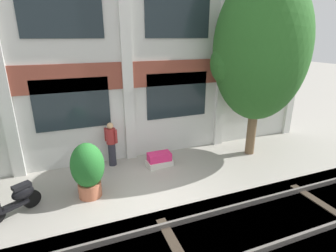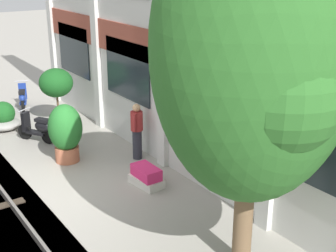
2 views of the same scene
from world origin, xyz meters
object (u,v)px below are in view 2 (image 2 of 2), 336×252
(potted_plant_ribbed_drum, at_px, (65,131))
(potted_plant_wide_bowl, at_px, (4,118))
(scooter_near_curb, at_px, (23,98))
(scooter_second_parked, at_px, (38,128))
(resident_by_doorway, at_px, (137,130))
(potted_plant_square_trough, at_px, (146,176))
(broadleaf_tree, at_px, (253,55))
(potted_plant_tall_urn, at_px, (56,84))

(potted_plant_ribbed_drum, bearing_deg, potted_plant_wide_bowl, -168.85)
(potted_plant_ribbed_drum, height_order, scooter_near_curb, potted_plant_ribbed_drum)
(scooter_near_curb, relative_size, scooter_second_parked, 1.08)
(scooter_second_parked, height_order, resident_by_doorway, resident_by_doorway)
(potted_plant_wide_bowl, bearing_deg, potted_plant_ribbed_drum, 11.15)
(potted_plant_square_trough, relative_size, potted_plant_wide_bowl, 0.92)
(scooter_second_parked, distance_m, resident_by_doorway, 3.36)
(potted_plant_square_trough, relative_size, scooter_near_curb, 0.71)
(broadleaf_tree, bearing_deg, potted_plant_ribbed_drum, -172.92)
(potted_plant_square_trough, bearing_deg, potted_plant_wide_bowl, -164.01)
(potted_plant_wide_bowl, xyz_separation_m, scooter_second_parked, (1.68, 0.54, 0.05))
(broadleaf_tree, distance_m, potted_plant_ribbed_drum, 6.88)
(potted_plant_tall_urn, height_order, potted_plant_ribbed_drum, potted_plant_tall_urn)
(broadleaf_tree, height_order, resident_by_doorway, broadleaf_tree)
(potted_plant_square_trough, relative_size, potted_plant_ribbed_drum, 0.58)
(scooter_near_curb, bearing_deg, potted_plant_ribbed_drum, -165.94)
(resident_by_doorway, bearing_deg, potted_plant_wide_bowl, -14.41)
(broadleaf_tree, relative_size, potted_plant_square_trough, 6.91)
(resident_by_doorway, bearing_deg, potted_plant_tall_urn, -32.96)
(resident_by_doorway, bearing_deg, scooter_near_curb, -31.82)
(potted_plant_square_trough, distance_m, potted_plant_ribbed_drum, 2.75)
(potted_plant_tall_urn, distance_m, scooter_second_parked, 1.95)
(potted_plant_wide_bowl, relative_size, resident_by_doorway, 0.64)
(potted_plant_tall_urn, distance_m, resident_by_doorway, 4.12)
(potted_plant_ribbed_drum, bearing_deg, broadleaf_tree, 7.08)
(broadleaf_tree, height_order, scooter_near_curb, broadleaf_tree)
(potted_plant_ribbed_drum, xyz_separation_m, scooter_near_curb, (-5.28, 0.51, -0.43))
(broadleaf_tree, xyz_separation_m, potted_plant_square_trough, (-3.67, 0.26, -3.64))
(potted_plant_tall_urn, relative_size, potted_plant_wide_bowl, 1.85)
(potted_plant_tall_urn, height_order, potted_plant_wide_bowl, potted_plant_tall_urn)
(broadleaf_tree, bearing_deg, potted_plant_tall_urn, 178.47)
(scooter_near_curb, xyz_separation_m, scooter_second_parked, (3.44, -0.67, 0.00))
(potted_plant_ribbed_drum, xyz_separation_m, resident_by_doorway, (0.94, 1.69, -0.02))
(broadleaf_tree, bearing_deg, scooter_near_curb, -178.74)
(broadleaf_tree, height_order, potted_plant_ribbed_drum, broadleaf_tree)
(potted_plant_ribbed_drum, relative_size, scooter_near_curb, 1.22)
(potted_plant_ribbed_drum, bearing_deg, scooter_second_parked, -175.17)
(potted_plant_tall_urn, bearing_deg, resident_by_doorway, 9.55)
(scooter_second_parked, bearing_deg, potted_plant_ribbed_drum, 154.20)
(potted_plant_wide_bowl, height_order, scooter_second_parked, scooter_second_parked)
(broadleaf_tree, distance_m, potted_plant_tall_urn, 9.56)
(potted_plant_wide_bowl, distance_m, scooter_second_parked, 1.76)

